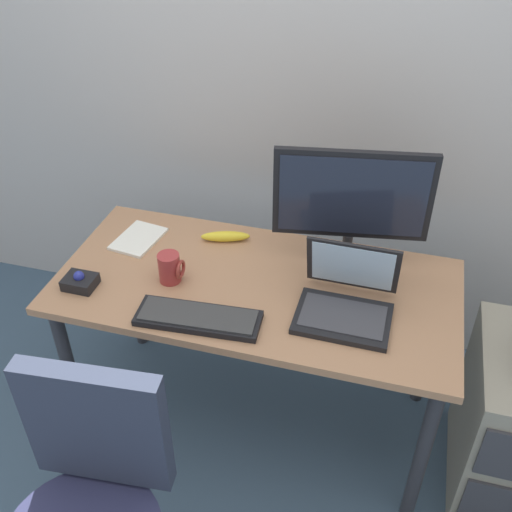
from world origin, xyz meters
TOP-DOWN VIEW (x-y plane):
  - ground_plane at (0.00, 0.00)m, footprint 8.00×8.00m
  - back_wall at (0.00, 0.69)m, footprint 6.00×0.10m
  - desk at (0.00, 0.00)m, footprint 1.42×0.68m
  - monitor_main at (0.29, 0.18)m, footprint 0.53×0.18m
  - keyboard at (-0.13, -0.24)m, footprint 0.42×0.17m
  - laptop at (0.33, -0.06)m, footprint 0.31×0.29m
  - trackball_mouse at (-0.59, -0.18)m, footprint 0.11×0.09m
  - coffee_mug at (-0.29, -0.07)m, footprint 0.09×0.08m
  - paper_notepad at (-0.51, 0.13)m, footprint 0.18×0.23m
  - banana at (-0.18, 0.22)m, footprint 0.19×0.10m

SIDE VIEW (x-z plane):
  - ground_plane at x=0.00m, z-range 0.00..0.00m
  - desk at x=0.00m, z-range 0.28..1.00m
  - paper_notepad at x=-0.51m, z-range 0.72..0.73m
  - keyboard at x=-0.13m, z-range 0.72..0.75m
  - banana at x=-0.18m, z-range 0.72..0.76m
  - trackball_mouse at x=-0.59m, z-range 0.71..0.78m
  - laptop at x=0.33m, z-range 0.66..0.89m
  - coffee_mug at x=-0.29m, z-range 0.72..0.83m
  - monitor_main at x=0.29m, z-range 0.77..1.23m
  - back_wall at x=0.00m, z-range 0.00..2.80m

